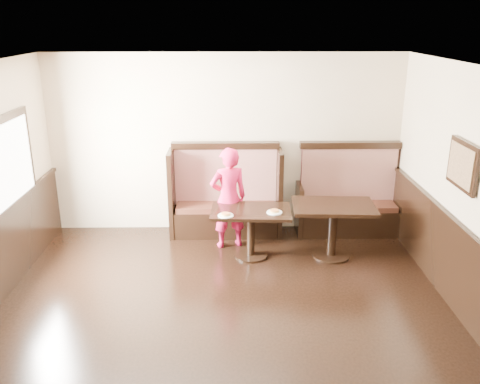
{
  "coord_description": "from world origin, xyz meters",
  "views": [
    {
      "loc": [
        0.1,
        -4.27,
        3.27
      ],
      "look_at": [
        0.21,
        2.35,
        1.0
      ],
      "focal_mm": 38.0,
      "sensor_mm": 36.0,
      "label": 1
    }
  ],
  "objects_px": {
    "table_main": "(251,221)",
    "booth_neighbor": "(348,203)",
    "booth_main": "(226,201)",
    "child": "(229,198)",
    "table_neighbor": "(333,218)"
  },
  "relations": [
    {
      "from": "table_main",
      "to": "booth_neighbor",
      "type": "bearing_deg",
      "value": 32.38
    },
    {
      "from": "booth_main",
      "to": "booth_neighbor",
      "type": "height_order",
      "value": "same"
    },
    {
      "from": "child",
      "to": "table_main",
      "type": "bearing_deg",
      "value": 114.05
    },
    {
      "from": "table_main",
      "to": "child",
      "type": "relative_size",
      "value": 0.76
    },
    {
      "from": "booth_main",
      "to": "table_neighbor",
      "type": "relative_size",
      "value": 1.48
    },
    {
      "from": "booth_main",
      "to": "table_neighbor",
      "type": "height_order",
      "value": "booth_main"
    },
    {
      "from": "booth_neighbor",
      "to": "table_main",
      "type": "xyz_separation_m",
      "value": [
        -1.58,
        -0.9,
        0.07
      ]
    },
    {
      "from": "booth_neighbor",
      "to": "table_main",
      "type": "height_order",
      "value": "booth_neighbor"
    },
    {
      "from": "table_neighbor",
      "to": "child",
      "type": "height_order",
      "value": "child"
    },
    {
      "from": "table_main",
      "to": "table_neighbor",
      "type": "distance_m",
      "value": 1.16
    },
    {
      "from": "child",
      "to": "booth_main",
      "type": "bearing_deg",
      "value": -101.48
    },
    {
      "from": "booth_main",
      "to": "child",
      "type": "relative_size",
      "value": 1.15
    },
    {
      "from": "booth_neighbor",
      "to": "child",
      "type": "xyz_separation_m",
      "value": [
        -1.9,
        -0.53,
        0.28
      ]
    },
    {
      "from": "table_main",
      "to": "table_neighbor",
      "type": "bearing_deg",
      "value": 1.59
    },
    {
      "from": "table_main",
      "to": "child",
      "type": "xyz_separation_m",
      "value": [
        -0.32,
        0.37,
        0.22
      ]
    }
  ]
}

